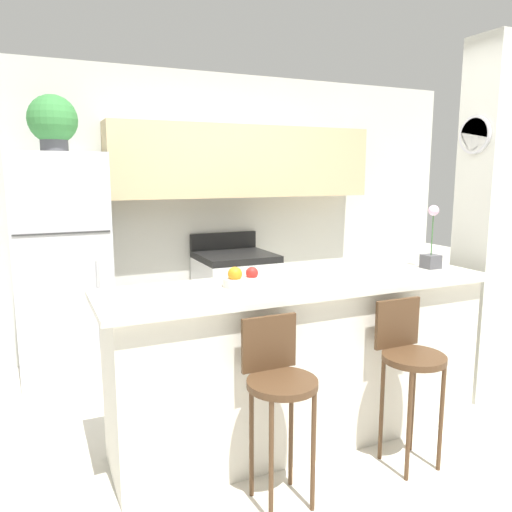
{
  "coord_description": "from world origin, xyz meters",
  "views": [
    {
      "loc": [
        -1.46,
        -2.53,
        1.64
      ],
      "look_at": [
        0.0,
        0.69,
        1.05
      ],
      "focal_mm": 35.0,
      "sensor_mm": 36.0,
      "label": 1
    }
  ],
  "objects": [
    {
      "name": "ground_plane",
      "position": [
        0.0,
        0.0,
        0.0
      ],
      "size": [
        14.0,
        14.0,
        0.0
      ],
      "primitive_type": "plane",
      "color": "beige"
    },
    {
      "name": "wall_back",
      "position": [
        0.15,
        1.94,
        1.45
      ],
      "size": [
        5.6,
        0.38,
        2.55
      ],
      "color": "silver",
      "rests_on": "ground_plane"
    },
    {
      "name": "pillar_right",
      "position": [
        1.52,
        0.02,
        1.28
      ],
      "size": [
        0.38,
        0.32,
        2.55
      ],
      "color": "silver",
      "rests_on": "ground_plane"
    },
    {
      "name": "counter_bar",
      "position": [
        0.0,
        0.0,
        0.5
      ],
      "size": [
        2.43,
        0.66,
        1.0
      ],
      "color": "silver",
      "rests_on": "ground_plane"
    },
    {
      "name": "refrigerator",
      "position": [
        -1.26,
        1.59,
        0.89
      ],
      "size": [
        0.69,
        0.74,
        1.79
      ],
      "color": "silver",
      "rests_on": "ground_plane"
    },
    {
      "name": "stove_range",
      "position": [
        0.22,
        1.64,
        0.46
      ],
      "size": [
        0.66,
        0.65,
        1.07
      ],
      "color": "white",
      "rests_on": "ground_plane"
    },
    {
      "name": "bar_stool_left",
      "position": [
        -0.41,
        -0.47,
        0.61
      ],
      "size": [
        0.35,
        0.35,
        0.93
      ],
      "color": "#4C331E",
      "rests_on": "ground_plane"
    },
    {
      "name": "bar_stool_right",
      "position": [
        0.41,
        -0.47,
        0.61
      ],
      "size": [
        0.35,
        0.35,
        0.93
      ],
      "color": "#4C331E",
      "rests_on": "ground_plane"
    },
    {
      "name": "potted_plant_on_fridge",
      "position": [
        -1.26,
        1.59,
        2.02
      ],
      "size": [
        0.36,
        0.36,
        0.43
      ],
      "color": "#4C4C51",
      "rests_on": "refrigerator"
    },
    {
      "name": "orchid_vase",
      "position": [
        1.0,
        0.02,
        1.13
      ],
      "size": [
        0.11,
        0.11,
        0.43
      ],
      "color": "#4C4C51",
      "rests_on": "counter_bar"
    },
    {
      "name": "fruit_bowl",
      "position": [
        -0.38,
        0.04,
        1.03
      ],
      "size": [
        0.24,
        0.24,
        0.12
      ],
      "color": "silver",
      "rests_on": "counter_bar"
    },
    {
      "name": "trash_bin",
      "position": [
        -0.7,
        1.33,
        0.19
      ],
      "size": [
        0.28,
        0.28,
        0.38
      ],
      "color": "#59595B",
      "rests_on": "ground_plane"
    }
  ]
}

